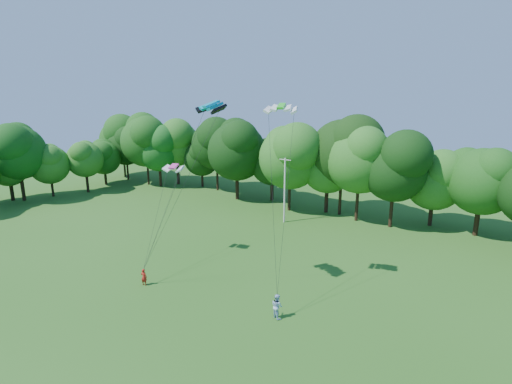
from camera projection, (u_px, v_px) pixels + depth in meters
The scene contains 10 objects.
ground at pixel (126, 351), 26.21m from camera, with size 160.00×160.00×0.00m, color #265B18.
utility_pole at pixel (285, 190), 50.98m from camera, with size 1.69×0.21×8.45m.
kite_flyer_left at pixel (144, 277), 34.93m from camera, with size 0.56×0.37×1.54m, color red.
kite_flyer_right at pixel (277, 306), 29.85m from camera, with size 0.93×0.73×1.91m, color #AAC9EC.
kite_teal at pixel (211, 104), 30.37m from camera, with size 3.14×2.26×0.60m.
kite_green at pixel (281, 106), 30.95m from camera, with size 2.80×1.88×0.48m.
kite_pink at pixel (174, 166), 39.23m from camera, with size 2.25×1.53×0.43m.
tree_back_west at pixel (159, 147), 70.10m from camera, with size 7.81×7.81×11.36m.
tree_back_center at pixel (343, 150), 53.21m from camera, with size 9.92×9.92×14.43m.
tree_flank_west at pixel (17, 148), 60.45m from camera, with size 9.13×9.13×13.28m.
Camera 1 is at (19.70, -14.43, 16.54)m, focal length 28.00 mm.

